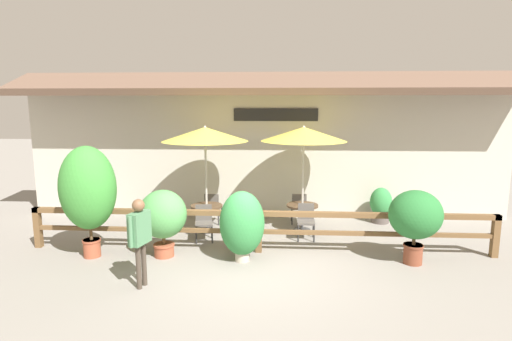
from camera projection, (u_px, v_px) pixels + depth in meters
The scene contains 17 objects.
ground_plane at pixel (256, 271), 7.97m from camera, with size 60.00×60.00×0.00m, color gray.
building_facade at pixel (264, 143), 11.66m from camera, with size 14.28×1.49×4.23m.
patio_railing at pixel (259, 222), 8.89m from camera, with size 10.40×0.14×0.95m.
patio_umbrella_near at pixel (205, 134), 10.06m from camera, with size 2.19×2.19×2.76m.
dining_table_near at pixel (207, 211), 10.39m from camera, with size 0.82×0.82×0.71m.
chair_near_streetside at pixel (204, 221), 9.70m from camera, with size 0.49×0.49×0.87m.
chair_near_wallside at pixel (213, 206), 11.08m from camera, with size 0.45×0.45×0.87m.
patio_umbrella_middle at pixel (304, 134), 10.12m from camera, with size 2.19×2.19×2.76m.
dining_table_middle at pixel (302, 210), 10.44m from camera, with size 0.82×0.82×0.71m.
chair_middle_streetside at pixel (306, 219), 9.82m from camera, with size 0.43×0.43×0.87m.
chair_middle_wallside at pixel (299, 206), 11.09m from camera, with size 0.43×0.43×0.87m.
potted_plant_tall_tropical at pixel (415, 217), 8.19m from camera, with size 1.08×0.97×1.56m.
potted_plant_corner_fern at pixel (88, 189), 8.49m from camera, with size 1.19×1.07×2.43m.
potted_plant_broad_leaf at pixel (163, 216), 8.60m from camera, with size 1.03×0.93×1.48m.
potted_plant_entrance_palm at pixel (242, 224), 8.36m from camera, with size 0.95×0.85×1.51m.
potted_plant_small_flowering at pixel (381, 205), 11.19m from camera, with size 0.60×0.54×1.00m.
pedestrian at pixel (140, 231), 7.10m from camera, with size 0.31×0.56×1.64m.
Camera 1 is at (0.46, -7.53, 3.27)m, focal length 28.00 mm.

